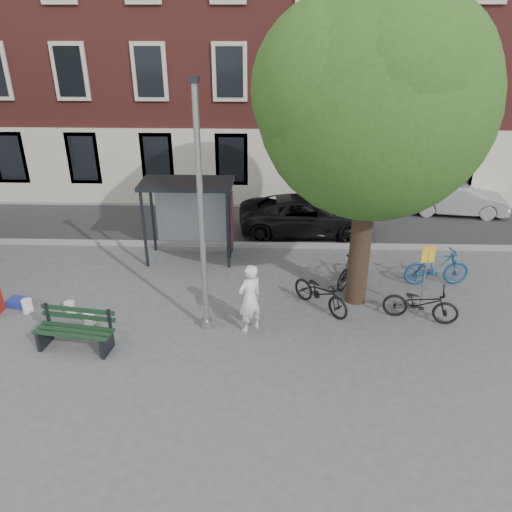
{
  "coord_description": "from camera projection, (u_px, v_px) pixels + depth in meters",
  "views": [
    {
      "loc": [
        1.6,
        -10.66,
        7.26
      ],
      "look_at": [
        1.22,
        1.37,
        1.4
      ],
      "focal_mm": 35.0,
      "sensor_mm": 36.0,
      "label": 1
    }
  ],
  "objects": [
    {
      "name": "bike_b",
      "position": [
        437.0,
        267.0,
        14.6
      ],
      "size": [
        1.94,
        0.66,
        1.15
      ],
      "primitive_type": "imported",
      "rotation": [
        0.0,
        0.0,
        1.63
      ],
      "color": "navy",
      "rests_on": "ground"
    },
    {
      "name": "road",
      "position": [
        229.0,
        224.0,
        19.09
      ],
      "size": [
        40.0,
        4.0,
        0.01
      ],
      "primitive_type": "cube",
      "color": "#28282B",
      "rests_on": "ground"
    },
    {
      "name": "bucket_b",
      "position": [
        70.0,
        308.0,
        13.31
      ],
      "size": [
        0.36,
        0.36,
        0.36
      ],
      "primitive_type": "cylinder",
      "rotation": [
        0.0,
        0.0,
        0.36
      ],
      "color": "silver",
      "rests_on": "ground"
    },
    {
      "name": "lamppost",
      "position": [
        202.0,
        228.0,
        11.58
      ],
      "size": [
        0.28,
        0.35,
        6.11
      ],
      "color": "#9EA0A3",
      "rests_on": "ground"
    },
    {
      "name": "notice_sign",
      "position": [
        427.0,
        265.0,
        12.79
      ],
      "size": [
        0.34,
        0.05,
        1.98
      ],
      "rotation": [
        0.0,
        0.0,
        0.06
      ],
      "color": "#9EA0A3",
      "rests_on": "ground"
    },
    {
      "name": "bucket_a",
      "position": [
        89.0,
        317.0,
        12.9
      ],
      "size": [
        0.28,
        0.28,
        0.36
      ],
      "primitive_type": "cylinder",
      "rotation": [
        0.0,
        0.0,
        -0.0
      ],
      "color": "white",
      "rests_on": "ground"
    },
    {
      "name": "bus_shelter",
      "position": [
        201.0,
        202.0,
        15.67
      ],
      "size": [
        2.85,
        1.45,
        2.62
      ],
      "color": "#1E2328",
      "rests_on": "ground"
    },
    {
      "name": "curb_far",
      "position": [
        233.0,
        205.0,
        20.86
      ],
      "size": [
        40.0,
        0.25,
        0.12
      ],
      "primitive_type": "cube",
      "color": "gray",
      "rests_on": "ground"
    },
    {
      "name": "car_silver",
      "position": [
        456.0,
        199.0,
        19.81
      ],
      "size": [
        4.0,
        1.79,
        1.28
      ],
      "primitive_type": "imported",
      "rotation": [
        0.0,
        0.0,
        1.46
      ],
      "color": "#A1A2A8",
      "rests_on": "ground"
    },
    {
      "name": "curb_near",
      "position": [
        224.0,
        244.0,
        17.27
      ],
      "size": [
        40.0,
        0.25,
        0.12
      ],
      "primitive_type": "cube",
      "color": "gray",
      "rests_on": "ground"
    },
    {
      "name": "bike_c",
      "position": [
        321.0,
        293.0,
        13.41
      ],
      "size": [
        1.79,
        1.87,
        1.01
      ],
      "primitive_type": "imported",
      "rotation": [
        0.0,
        0.0,
        0.74
      ],
      "color": "black",
      "rests_on": "ground"
    },
    {
      "name": "tree_right",
      "position": [
        377.0,
        93.0,
        11.47
      ],
      "size": [
        5.76,
        5.6,
        8.2
      ],
      "color": "black",
      "rests_on": "ground"
    },
    {
      "name": "bench",
      "position": [
        76.0,
        332.0,
        11.86
      ],
      "size": [
        1.94,
        0.88,
        0.96
      ],
      "rotation": [
        0.0,
        0.0,
        -0.15
      ],
      "color": "#1E2328",
      "rests_on": "ground"
    },
    {
      "name": "bucket_c",
      "position": [
        27.0,
        306.0,
        13.41
      ],
      "size": [
        0.32,
        0.32,
        0.36
      ],
      "primitive_type": "cylinder",
      "rotation": [
        0.0,
        0.0,
        -0.15
      ],
      "color": "white",
      "rests_on": "ground"
    },
    {
      "name": "bike_d",
      "position": [
        353.0,
        267.0,
        14.65
      ],
      "size": [
        1.47,
        1.76,
        1.08
      ],
      "primitive_type": "imported",
      "rotation": [
        0.0,
        0.0,
        2.52
      ],
      "color": "black",
      "rests_on": "ground"
    },
    {
      "name": "painter",
      "position": [
        250.0,
        298.0,
        12.32
      ],
      "size": [
        0.8,
        0.76,
        1.84
      ],
      "primitive_type": "imported",
      "rotation": [
        0.0,
        0.0,
        3.81
      ],
      "color": "white",
      "rests_on": "ground"
    },
    {
      "name": "ground",
      "position": [
        207.0,
        328.0,
        12.8
      ],
      "size": [
        90.0,
        90.0,
        0.0
      ],
      "primitive_type": "plane",
      "color": "#4C4C4F",
      "rests_on": "ground"
    },
    {
      "name": "blue_crate",
      "position": [
        19.0,
        303.0,
        13.71
      ],
      "size": [
        0.62,
        0.51,
        0.2
      ],
      "primitive_type": "cube",
      "rotation": [
        0.0,
        0.0,
        -0.22
      ],
      "color": "#213297",
      "rests_on": "ground"
    },
    {
      "name": "bike_a",
      "position": [
        421.0,
        303.0,
        12.92
      ],
      "size": [
        2.01,
        1.15,
        1.0
      ],
      "primitive_type": "imported",
      "rotation": [
        0.0,
        0.0,
        1.3
      ],
      "color": "black",
      "rests_on": "ground"
    },
    {
      "name": "car_dark",
      "position": [
        306.0,
        215.0,
        18.11
      ],
      "size": [
        4.95,
        2.46,
        1.35
      ],
      "primitive_type": "imported",
      "rotation": [
        0.0,
        0.0,
        1.62
      ],
      "color": "black",
      "rests_on": "ground"
    },
    {
      "name": "building_row",
      "position": [
        236.0,
        20.0,
        21.41
      ],
      "size": [
        30.0,
        8.0,
        14.0
      ],
      "primitive_type": "cube",
      "color": "brown",
      "rests_on": "ground"
    }
  ]
}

